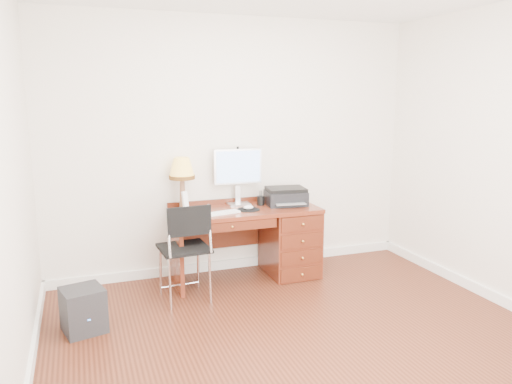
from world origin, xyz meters
name	(u,v)px	position (x,y,z in m)	size (l,w,h in m)	color
ground	(302,337)	(0.00, 0.00, 0.00)	(4.00, 4.00, 0.00)	#3E1A0E
room_shell	(272,301)	(0.00, 0.63, 0.05)	(4.00, 4.00, 4.00)	silver
desk	(274,237)	(0.32, 1.40, 0.41)	(1.50, 0.67, 0.75)	maroon
monitor	(238,170)	(-0.01, 1.62, 1.12)	(0.52, 0.18, 0.59)	silver
keyboard	(219,213)	(-0.31, 1.26, 0.76)	(0.41, 0.12, 0.02)	white
mouse_pad	(248,209)	(0.01, 1.33, 0.76)	(0.23, 0.23, 0.05)	black
printer	(286,196)	(0.47, 1.43, 0.84)	(0.45, 0.37, 0.18)	black
leg_lamp	(182,172)	(-0.61, 1.58, 1.14)	(0.26, 0.26, 0.53)	black
phone	(185,206)	(-0.61, 1.44, 0.81)	(0.12, 0.12, 0.21)	white
pen_cup	(261,201)	(0.21, 1.50, 0.80)	(0.08, 0.08, 0.10)	black
chair	(185,243)	(-0.71, 1.01, 0.57)	(0.47, 0.47, 0.94)	black
equipment_box	(83,310)	(-1.62, 0.71, 0.18)	(0.31, 0.31, 0.36)	black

